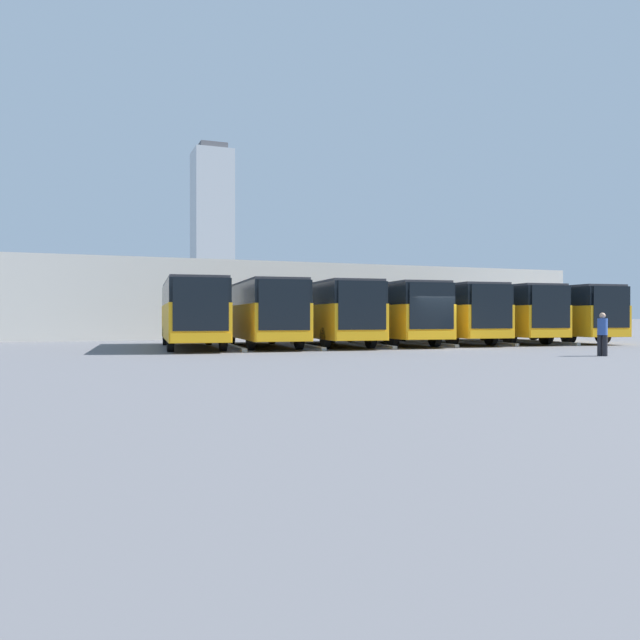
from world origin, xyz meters
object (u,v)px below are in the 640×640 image
at_px(bus_6, 192,311).
at_px(pedestrian, 602,333).
at_px(bus_1, 496,312).
at_px(bus_4, 329,311).
at_px(bus_2, 443,312).
at_px(bus_3, 390,311).
at_px(bus_5, 262,311).
at_px(bus_0, 550,312).

bearing_deg(bus_6, pedestrian, 144.26).
bearing_deg(bus_1, bus_4, 6.59).
height_order(bus_2, pedestrian, bus_2).
relative_size(bus_3, pedestrian, 6.35).
height_order(bus_1, bus_6, same).
relative_size(bus_4, bus_5, 1.00).
distance_m(bus_0, bus_2, 7.24).
relative_size(bus_0, pedestrian, 6.35).
bearing_deg(bus_0, bus_2, 1.23).
relative_size(bus_0, bus_5, 1.00).
xyz_separation_m(bus_1, bus_2, (3.61, -0.05, 0.00)).
distance_m(bus_1, bus_4, 10.83).
xyz_separation_m(bus_0, bus_6, (21.66, -0.37, 0.00)).
height_order(bus_0, pedestrian, bus_0).
distance_m(bus_1, bus_3, 7.22).
relative_size(bus_3, bus_5, 1.00).
height_order(bus_0, bus_2, same).
xyz_separation_m(bus_5, pedestrian, (-10.32, 12.16, -0.92)).
xyz_separation_m(bus_4, pedestrian, (-6.71, 11.96, -0.92)).
relative_size(bus_0, bus_1, 1.00).
bearing_deg(bus_4, bus_2, -172.36).
relative_size(bus_1, bus_2, 1.00).
bearing_deg(bus_6, bus_1, -174.44).
relative_size(bus_5, pedestrian, 6.35).
height_order(bus_3, bus_4, same).
bearing_deg(bus_5, bus_0, -176.05).
height_order(bus_3, bus_6, same).
bearing_deg(bus_3, pedestrian, 109.78).
distance_m(bus_1, bus_2, 3.61).
distance_m(bus_2, pedestrian, 12.30).
xyz_separation_m(bus_6, pedestrian, (-13.93, 12.12, -0.92)).
height_order(bus_1, bus_2, same).
bearing_deg(bus_0, bus_5, 3.95).
bearing_deg(bus_4, bus_3, -174.30).
distance_m(bus_1, pedestrian, 12.92).
bearing_deg(bus_6, bus_0, -175.71).
bearing_deg(pedestrian, bus_5, 22.55).
distance_m(bus_3, bus_4, 3.61).
height_order(bus_1, bus_3, same).
relative_size(bus_6, pedestrian, 6.35).
relative_size(bus_0, bus_3, 1.00).
bearing_deg(bus_2, pedestrian, 92.90).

